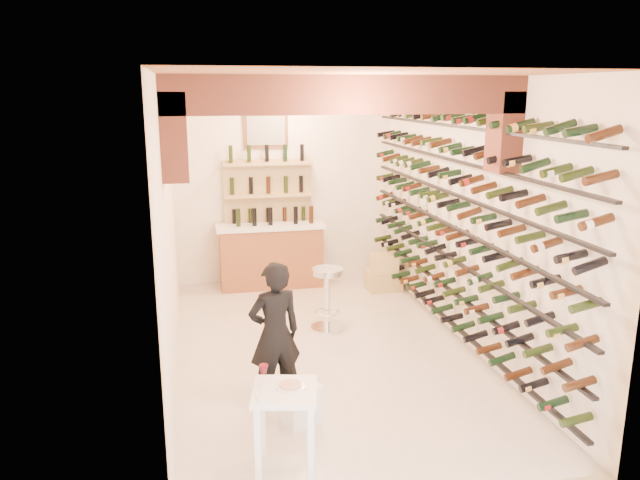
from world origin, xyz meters
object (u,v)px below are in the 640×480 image
Objects in this scene: back_counter at (271,254)px; white_stool at (300,403)px; wine_rack at (449,219)px; tasting_table at (285,404)px; person at (275,334)px; crate_lower at (384,280)px; chrome_barstool at (327,294)px.

back_counter reaches higher than white_stool.
white_stool is at bearing -143.40° from wine_rack.
wine_rack is at bearing -55.34° from back_counter.
wine_rack is 3.46m from tasting_table.
person is 3.92m from crate_lower.
crate_lower is (1.70, -0.59, -0.37)m from back_counter.
chrome_barstool is at bearing -131.05° from crate_lower.
back_counter reaches higher than tasting_table.
person is at bearing -153.39° from wine_rack.
person reaches higher than crate_lower.
wine_rack is 2.49m from crate_lower.
person is at bearing 112.40° from white_stool.
wine_rack is 3.35× the size of back_counter.
back_counter is (-1.83, 2.65, -1.02)m from wine_rack.
chrome_barstool is at bearing 83.17° from tasting_table.
tasting_table is at bearing -135.76° from wine_rack.
wine_rack reaches higher than person.
crate_lower is at bearing 74.95° from tasting_table.
person is at bearing -123.98° from crate_lower.
wine_rack is 10.79× the size of crate_lower.
white_stool is 0.27× the size of person.
person is (0.09, 1.17, 0.13)m from tasting_table.
tasting_table is (-0.55, -4.97, 0.07)m from back_counter.
person is 2.04m from chrome_barstool.
person is at bearing -96.99° from back_counter.
wine_rack is at bearing -166.47° from person.
chrome_barstool is (-1.36, 0.65, -1.07)m from wine_rack.
white_stool is 0.75× the size of crate_lower.
chrome_barstool is (0.47, -2.00, -0.05)m from back_counter.
crate_lower is at bearing 48.95° from chrome_barstool.
person reaches higher than back_counter.
person is (-0.18, 0.43, 0.54)m from white_stool.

